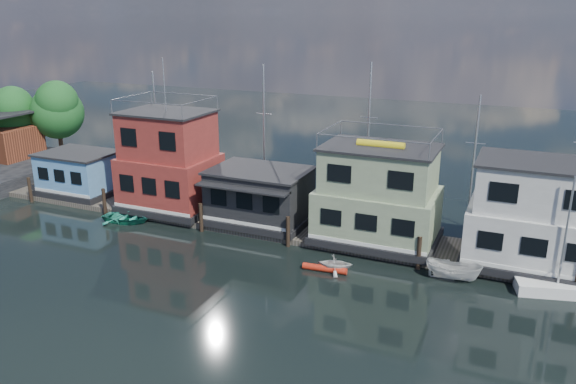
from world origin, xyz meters
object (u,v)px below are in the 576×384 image
at_px(houseboat_blue, 80,173).
at_px(day_sailer, 557,288).
at_px(houseboat_dark, 260,196).
at_px(red_kayak, 325,269).
at_px(houseboat_red, 169,163).
at_px(houseboat_white, 537,217).
at_px(dinghy_teal, 126,218).
at_px(houseboat_green, 378,196).
at_px(dinghy_white, 335,263).
at_px(motorboat, 453,271).

xyz_separation_m(houseboat_blue, day_sailer, (38.01, -2.97, -1.79)).
bearing_deg(houseboat_dark, red_kayak, -37.41).
bearing_deg(day_sailer, houseboat_blue, 161.49).
bearing_deg(houseboat_red, houseboat_blue, -180.00).
distance_m(houseboat_white, dinghy_teal, 29.27).
bearing_deg(day_sailer, dinghy_teal, 166.93).
distance_m(houseboat_white, day_sailer, 4.56).
distance_m(red_kayak, dinghy_teal, 17.22).
relative_size(houseboat_red, day_sailer, 1.67).
bearing_deg(dinghy_teal, red_kayak, -104.73).
bearing_deg(red_kayak, houseboat_green, 67.04).
distance_m(houseboat_green, dinghy_white, 6.16).
height_order(dinghy_white, dinghy_teal, dinghy_white).
height_order(red_kayak, dinghy_teal, dinghy_teal).
bearing_deg(motorboat, houseboat_dark, 77.45).
height_order(dinghy_white, day_sailer, day_sailer).
xyz_separation_m(houseboat_dark, dinghy_white, (7.79, -5.24, -1.84)).
xyz_separation_m(houseboat_blue, houseboat_green, (26.50, 0.00, 1.34)).
relative_size(houseboat_red, motorboat, 3.53).
height_order(houseboat_dark, motorboat, houseboat_dark).
distance_m(motorboat, red_kayak, 7.82).
bearing_deg(dinghy_white, houseboat_dark, 43.53).
bearing_deg(houseboat_blue, motorboat, -6.33).
relative_size(houseboat_green, houseboat_white, 1.00).
bearing_deg(dinghy_teal, houseboat_green, -87.46).
height_order(houseboat_green, houseboat_white, houseboat_green).
bearing_deg(dinghy_white, houseboat_green, -25.48).
xyz_separation_m(red_kayak, day_sailer, (13.31, 2.56, 0.21)).
xyz_separation_m(houseboat_green, day_sailer, (11.51, -2.97, -3.13)).
relative_size(houseboat_blue, houseboat_red, 0.54).
xyz_separation_m(houseboat_blue, motorboat, (32.26, -3.58, -1.56)).
bearing_deg(dinghy_white, dinghy_teal, 71.72).
bearing_deg(motorboat, day_sailer, -82.94).
xyz_separation_m(houseboat_dark, houseboat_white, (19.00, 0.02, 1.12)).
xyz_separation_m(dinghy_white, day_sailer, (12.72, 2.29, -0.15)).
relative_size(houseboat_dark, houseboat_white, 0.88).
relative_size(houseboat_blue, houseboat_white, 0.76).
bearing_deg(dinghy_white, red_kayak, 101.87).
bearing_deg(houseboat_blue, red_kayak, -12.62).
height_order(houseboat_green, day_sailer, houseboat_green).
bearing_deg(dinghy_teal, houseboat_white, -91.03).
bearing_deg(houseboat_dark, houseboat_red, 179.86).
distance_m(motorboat, day_sailer, 5.79).
height_order(houseboat_white, dinghy_white, houseboat_white).
xyz_separation_m(houseboat_red, houseboat_dark, (8.00, -0.02, -1.69)).
bearing_deg(houseboat_white, red_kayak, -154.89).
bearing_deg(houseboat_dark, dinghy_white, -33.94).
xyz_separation_m(motorboat, dinghy_teal, (-24.65, 0.10, -0.26)).
relative_size(houseboat_blue, dinghy_teal, 1.72).
distance_m(houseboat_dark, day_sailer, 20.82).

